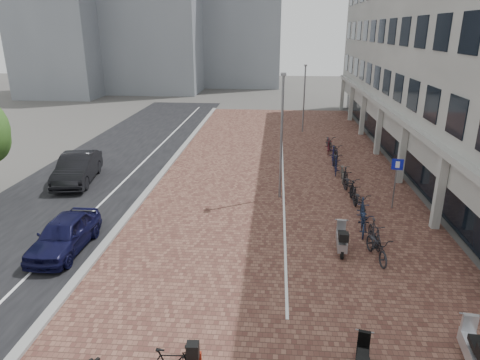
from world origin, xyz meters
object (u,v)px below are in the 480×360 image
scooter_mid (362,360)px  scooter_back (474,348)px  parking_sign (396,175)px  car_dark (77,168)px  car_navy (64,234)px  scooter_front (342,239)px

scooter_mid → scooter_back: bearing=23.7°
scooter_mid → parking_sign: size_ratio=0.58×
scooter_mid → car_dark: bearing=147.7°
car_dark → scooter_back: 21.06m
car_navy → scooter_mid: size_ratio=2.79×
scooter_back → parking_sign: parking_sign is taller
scooter_back → parking_sign: (0.59, 10.66, 1.10)m
car_navy → scooter_back: (13.41, -5.21, -0.09)m
car_navy → scooter_back: bearing=-20.8°
scooter_front → scooter_back: size_ratio=0.94×
scooter_front → parking_sign: size_ratio=0.66×
car_navy → scooter_mid: bearing=-28.3°
scooter_mid → scooter_front: bearing=99.5°
car_dark → scooter_mid: 19.26m
scooter_mid → parking_sign: parking_sign is taller
car_navy → parking_sign: (14.00, 5.45, 1.01)m
car_dark → scooter_back: bearing=-48.0°
scooter_mid → scooter_back: (2.91, 0.55, 0.10)m
parking_sign → car_navy: bearing=-149.5°
car_dark → scooter_mid: car_dark is taller
scooter_front → parking_sign: (3.11, 4.65, 1.13)m
scooter_mid → parking_sign: 11.80m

